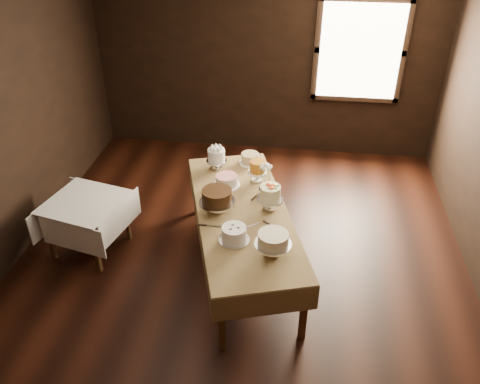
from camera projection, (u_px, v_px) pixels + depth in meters
name	position (u px, v px, depth m)	size (l,w,h in m)	color
floor	(238.00, 275.00, 5.32)	(5.00, 6.00, 0.01)	black
ceiling	(237.00, 6.00, 3.79)	(5.00, 6.00, 0.01)	beige
wall_back	(266.00, 61.00, 7.04)	(5.00, 0.02, 2.80)	black
window	(360.00, 52.00, 6.74)	(1.10, 0.05, 1.30)	#FFEABF
display_table	(243.00, 215.00, 5.09)	(1.58, 2.53, 0.73)	#3D2412
side_table	(85.00, 207.00, 5.39)	(0.94, 0.94, 0.65)	#3D2412
cake_meringue	(216.00, 159.00, 5.74)	(0.24, 0.24, 0.26)	silver
cake_speckled	(250.00, 159.00, 5.87)	(0.27, 0.27, 0.13)	white
cake_lattice	(227.00, 181.00, 5.45)	(0.30, 0.30, 0.11)	white
cake_caramel	(257.00, 172.00, 5.51)	(0.24, 0.24, 0.26)	white
cake_chocolate	(217.00, 201.00, 5.00)	(0.40, 0.40, 0.27)	silver
cake_flowers	(270.00, 199.00, 5.03)	(0.30, 0.30, 0.28)	silver
cake_swirl	(234.00, 234.00, 4.62)	(0.30, 0.30, 0.15)	silver
cake_cream	(273.00, 244.00, 4.43)	(0.34, 0.34, 0.24)	silver
cake_server_a	(253.00, 225.00, 4.86)	(0.24, 0.03, 0.01)	silver
cake_server_b	(276.00, 228.00, 4.81)	(0.24, 0.03, 0.01)	silver
cake_server_c	(231.00, 198.00, 5.25)	(0.24, 0.03, 0.01)	silver
cake_server_d	(259.00, 193.00, 5.34)	(0.24, 0.03, 0.01)	silver
cake_server_e	(214.00, 226.00, 4.84)	(0.24, 0.03, 0.01)	silver
flower_vase	(265.00, 187.00, 5.31)	(0.14, 0.14, 0.15)	#2D2823
flower_bouquet	(266.00, 172.00, 5.20)	(0.14, 0.14, 0.20)	white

